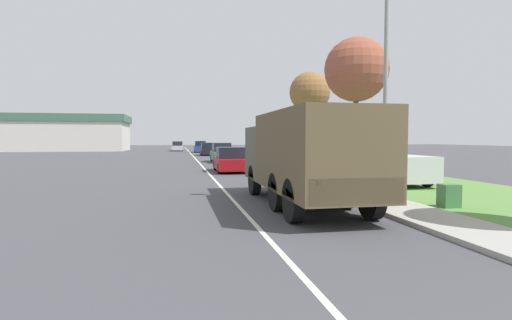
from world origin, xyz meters
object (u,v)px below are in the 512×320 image
at_px(military_truck, 305,154).
at_px(car_nearest_ahead, 231,161).
at_px(car_third_ahead, 207,150).
at_px(pickup_truck, 384,164).
at_px(lamp_post, 381,58).
at_px(car_farthest_ahead, 177,147).
at_px(car_fourth_ahead, 200,147).
at_px(car_second_ahead, 222,153).

relative_size(military_truck, car_nearest_ahead, 1.73).
relative_size(car_third_ahead, pickup_truck, 0.76).
height_order(car_third_ahead, pickup_truck, pickup_truck).
bearing_deg(military_truck, lamp_post, 2.21).
xyz_separation_m(car_farthest_ahead, pickup_truck, (9.58, -51.06, 0.18)).
relative_size(car_nearest_ahead, car_farthest_ahead, 0.95).
distance_m(pickup_truck, lamp_post, 7.38).
bearing_deg(pickup_truck, lamp_post, -120.49).
distance_m(car_fourth_ahead, lamp_post, 49.24).
height_order(car_fourth_ahead, pickup_truck, pickup_truck).
relative_size(car_nearest_ahead, lamp_post, 0.57).
bearing_deg(military_truck, car_second_ahead, 89.97).
distance_m(military_truck, car_nearest_ahead, 13.29).
distance_m(military_truck, lamp_post, 3.97).
height_order(car_second_ahead, car_farthest_ahead, car_second_ahead).
height_order(military_truck, car_fourth_ahead, military_truck).
bearing_deg(pickup_truck, car_third_ahead, 100.37).
distance_m(car_third_ahead, car_fourth_ahead, 11.14).
xyz_separation_m(car_farthest_ahead, lamp_post, (6.36, -56.53, 3.96)).
distance_m(car_farthest_ahead, lamp_post, 57.02).
distance_m(military_truck, car_third_ahead, 37.97).
bearing_deg(car_fourth_ahead, car_nearest_ahead, -90.17).
height_order(car_third_ahead, car_farthest_ahead, car_farthest_ahead).
bearing_deg(car_third_ahead, car_second_ahead, -89.24).
bearing_deg(car_nearest_ahead, military_truck, -87.67).
height_order(car_nearest_ahead, car_fourth_ahead, car_fourth_ahead).
distance_m(car_nearest_ahead, pickup_truck, 9.93).
distance_m(car_second_ahead, lamp_post, 24.01).
xyz_separation_m(military_truck, lamp_post, (2.53, 0.10, 3.05)).
bearing_deg(lamp_post, car_third_ahead, 94.09).
relative_size(military_truck, lamp_post, 0.98).
distance_m(military_truck, car_fourth_ahead, 49.10).
bearing_deg(car_second_ahead, car_nearest_ahead, -93.04).
bearing_deg(pickup_truck, military_truck, -135.95).
bearing_deg(lamp_post, car_nearest_ahead, 103.15).
bearing_deg(car_farthest_ahead, car_third_ahead, -78.93).
xyz_separation_m(car_nearest_ahead, pickup_truck, (6.29, -7.68, 0.20)).
relative_size(military_truck, pickup_truck, 1.42).
distance_m(car_nearest_ahead, car_third_ahead, 24.71).
height_order(car_farthest_ahead, pickup_truck, pickup_truck).
bearing_deg(car_fourth_ahead, car_second_ahead, -88.99).
xyz_separation_m(car_second_ahead, car_farthest_ahead, (-3.84, 32.97, -0.04)).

